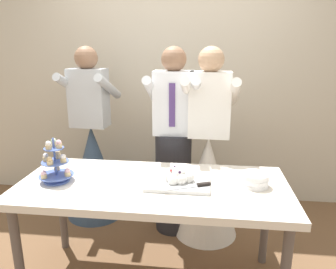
# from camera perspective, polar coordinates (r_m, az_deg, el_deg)

# --- Properties ---
(rear_wall) EXTENTS (5.20, 0.10, 2.90)m
(rear_wall) POSITION_cam_1_polar(r_m,az_deg,el_deg) (3.46, 1.27, 12.03)
(rear_wall) COLOR beige
(rear_wall) RESTS_ON ground_plane
(dessert_table) EXTENTS (1.80, 0.80, 0.78)m
(dessert_table) POSITION_cam_1_polar(r_m,az_deg,el_deg) (2.20, -2.72, -10.40)
(dessert_table) COLOR silver
(dessert_table) RESTS_ON ground_plane
(cupcake_stand) EXTENTS (0.23, 0.23, 0.31)m
(cupcake_stand) POSITION_cam_1_polar(r_m,az_deg,el_deg) (2.28, -19.36, -5.07)
(cupcake_stand) COLOR #4C66B2
(cupcake_stand) RESTS_ON dessert_table
(main_cake_tray) EXTENTS (0.43, 0.32, 0.12)m
(main_cake_tray) POSITION_cam_1_polar(r_m,az_deg,el_deg) (2.14, 1.90, -7.86)
(main_cake_tray) COLOR silver
(main_cake_tray) RESTS_ON dessert_table
(plate_stack) EXTENTS (0.18, 0.18, 0.09)m
(plate_stack) POSITION_cam_1_polar(r_m,az_deg,el_deg) (2.19, 15.18, -7.74)
(plate_stack) COLOR white
(plate_stack) RESTS_ON dessert_table
(person_groom) EXTENTS (0.46, 0.49, 1.66)m
(person_groom) POSITION_cam_1_polar(r_m,az_deg,el_deg) (2.85, 0.96, -3.20)
(person_groom) COLOR #232328
(person_groom) RESTS_ON ground_plane
(person_bride) EXTENTS (0.56, 0.56, 1.66)m
(person_bride) POSITION_cam_1_polar(r_m,az_deg,el_deg) (2.85, 6.99, -6.84)
(person_bride) COLOR white
(person_bride) RESTS_ON ground_plane
(person_guest) EXTENTS (0.56, 0.56, 1.66)m
(person_guest) POSITION_cam_1_polar(r_m,az_deg,el_deg) (3.24, -13.19, -4.35)
(person_guest) COLOR #334760
(person_guest) RESTS_ON ground_plane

